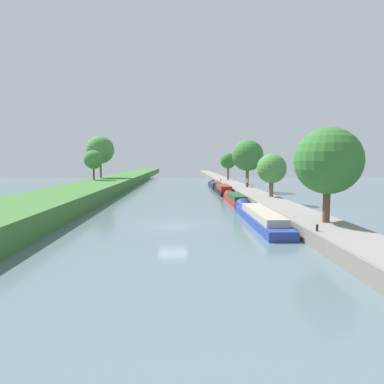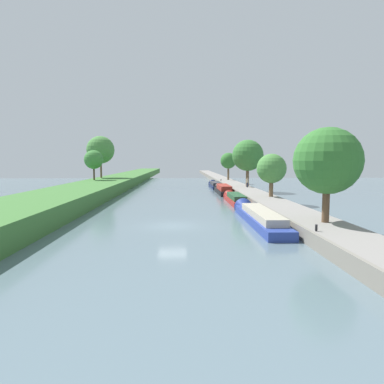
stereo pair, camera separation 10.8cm
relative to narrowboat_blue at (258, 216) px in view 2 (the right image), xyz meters
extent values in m
plane|color=slate|center=(-7.90, -1.58, -0.55)|extent=(160.00, 160.00, 0.00)
cube|color=#3D7033|center=(-21.71, -1.58, 0.41)|extent=(8.61, 260.00, 1.93)
cube|color=gray|center=(3.61, -1.58, -0.05)|extent=(4.02, 260.00, 1.00)
cube|color=gray|center=(1.47, -1.58, -0.03)|extent=(0.25, 260.00, 1.05)
cube|color=#283D93|center=(0.00, -0.89, -0.18)|extent=(2.15, 14.24, 0.74)
cube|color=#B2A893|center=(0.00, -1.60, 0.49)|extent=(1.76, 9.96, 0.61)
cone|color=#283D93|center=(0.00, 6.88, -0.18)|extent=(2.04, 1.29, 2.04)
cube|color=maroon|center=(0.18, 13.92, -0.24)|extent=(1.94, 9.89, 0.63)
cube|color=#234C2D|center=(0.18, 13.43, 0.39)|extent=(1.59, 6.92, 0.63)
cone|color=maroon|center=(0.18, 19.45, -0.24)|extent=(1.84, 1.16, 1.84)
cube|color=black|center=(0.13, 26.70, -0.18)|extent=(2.15, 10.64, 0.74)
cube|color=maroon|center=(0.13, 26.17, 0.59)|extent=(1.76, 7.45, 0.81)
cone|color=black|center=(0.13, 32.66, -0.18)|extent=(2.04, 1.29, 2.04)
cube|color=#141E42|center=(0.07, 39.95, -0.26)|extent=(2.10, 10.70, 0.58)
cube|color=#333338|center=(0.07, 39.42, 0.34)|extent=(1.72, 7.49, 0.61)
cone|color=#141E42|center=(0.07, 45.93, -0.26)|extent=(2.00, 1.26, 2.00)
cylinder|color=brown|center=(3.89, -5.68, 2.10)|extent=(0.54, 0.54, 3.29)
sphere|color=#33702D|center=(3.89, -5.68, 5.13)|extent=(5.03, 5.03, 5.03)
cylinder|color=brown|center=(4.57, 12.56, 1.76)|extent=(0.54, 0.54, 2.62)
sphere|color=#47843D|center=(4.57, 12.56, 4.12)|extent=(3.82, 3.82, 3.82)
cylinder|color=brown|center=(4.84, 29.85, 2.48)|extent=(0.55, 0.55, 4.06)
sphere|color=#387533|center=(4.84, 29.85, 6.06)|extent=(5.62, 5.62, 5.62)
cylinder|color=brown|center=(4.25, 50.68, 2.24)|extent=(0.47, 0.47, 3.59)
sphere|color=#33702D|center=(4.25, 50.68, 5.10)|extent=(3.85, 3.85, 3.85)
cylinder|color=#4C3828|center=(-24.00, 34.78, 2.85)|extent=(0.33, 0.33, 2.94)
sphere|color=#3D7F38|center=(-24.00, 34.78, 5.31)|extent=(3.61, 3.61, 3.61)
cylinder|color=brown|center=(-24.61, 43.09, 3.59)|extent=(0.41, 0.41, 4.43)
sphere|color=#47843D|center=(-24.61, 43.09, 7.44)|extent=(5.93, 5.93, 5.93)
cylinder|color=#282D42|center=(4.45, 27.88, 0.86)|extent=(0.26, 0.26, 0.82)
cylinder|color=tan|center=(4.45, 27.88, 1.58)|extent=(0.34, 0.34, 0.62)
sphere|color=tan|center=(4.45, 27.88, 2.00)|extent=(0.22, 0.22, 0.22)
cylinder|color=black|center=(1.90, -8.90, 0.68)|extent=(0.16, 0.16, 0.45)
cylinder|color=black|center=(1.90, 45.72, 0.68)|extent=(0.16, 0.16, 0.45)
camera|label=1|loc=(-7.16, -30.71, 5.15)|focal=31.48mm
camera|label=2|loc=(-7.06, -30.71, 5.15)|focal=31.48mm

